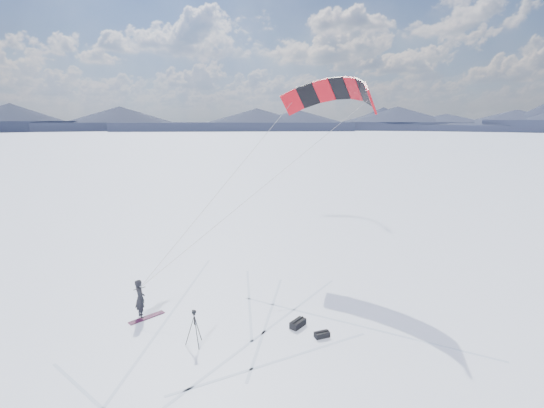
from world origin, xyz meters
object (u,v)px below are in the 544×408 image
snowkiter (141,317)px  tripod (194,323)px  gear_bag_a (298,323)px  snowboard (147,318)px  gear_bag_b (322,334)px

snowkiter → tripod: size_ratio=1.22×
tripod → gear_bag_a: bearing=-42.9°
snowboard → tripod: (1.30, -3.06, 0.91)m
snowkiter → tripod: tripod is taller
snowboard → gear_bag_a: (5.58, -3.72, 0.13)m
snowboard → gear_bag_b: gear_bag_b is taller
gear_bag_a → gear_bag_b: size_ratio=1.31×
snowkiter → gear_bag_a: bearing=-134.3°
snowboard → gear_bag_a: 6.70m
snowboard → gear_bag_b: 7.75m
gear_bag_b → snowboard: bearing=147.7°
tripod → gear_bag_b: 5.12m
gear_bag_a → snowkiter: bearing=121.9°
snowkiter → tripod: (1.50, -3.28, 0.93)m
gear_bag_a → gear_bag_b: bearing=-92.8°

